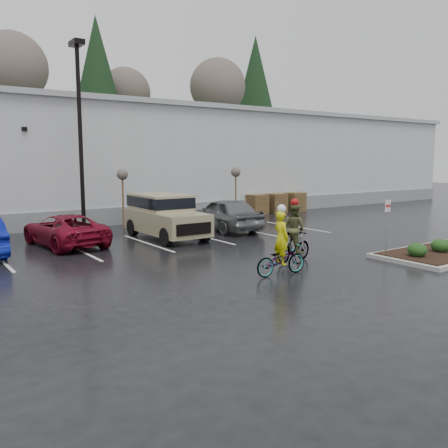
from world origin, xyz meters
TOP-DOWN VIEW (x-y plane):
  - ground at (0.00, 0.00)m, footprint 120.00×120.00m
  - warehouse at (0.00, 21.99)m, footprint 60.50×15.50m
  - wooded_ridge at (0.00, 45.00)m, footprint 80.00×25.00m
  - lamppost at (-4.00, 12.00)m, footprint 0.50×1.00m
  - sapling_mid at (-1.50, 13.00)m, footprint 0.60×0.60m
  - sapling_east at (6.00, 13.00)m, footprint 0.60×0.60m
  - pallet_stack_a at (8.50, 14.00)m, footprint 1.20×1.20m
  - pallet_stack_b at (10.20, 14.00)m, footprint 1.20×1.20m
  - pallet_stack_c at (12.00, 14.00)m, footprint 1.20×1.20m
  - shrub_a at (4.00, -1.00)m, footprint 0.70×0.70m
  - shrub_b at (5.50, -1.00)m, footprint 0.70×0.70m
  - fire_lane_sign at (3.80, 0.20)m, footprint 0.30×0.05m
  - car_red at (-5.67, 9.51)m, footprint 2.80×5.14m
  - suv_tan at (-1.16, 8.73)m, footprint 2.20×5.10m
  - car_grey at (2.55, 9.24)m, footprint 2.26×5.11m
  - cyclist_hivis at (-1.49, 0.28)m, footprint 1.92×0.76m
  - cyclist_olive at (0.21, 1.50)m, footprint 1.84×0.92m

SIDE VIEW (x-z plane):
  - ground at x=0.00m, z-range 0.00..0.00m
  - shrub_a at x=4.00m, z-range 0.15..0.67m
  - shrub_b at x=5.50m, z-range 0.15..0.67m
  - pallet_stack_a at x=8.50m, z-range 0.00..1.35m
  - pallet_stack_b at x=10.20m, z-range 0.00..1.35m
  - pallet_stack_c at x=12.00m, z-range 0.00..1.35m
  - car_red at x=-5.67m, z-range 0.00..1.37m
  - cyclist_hivis at x=-1.49m, z-range -0.43..1.85m
  - cyclist_olive at x=0.21m, z-range -0.31..2.00m
  - car_grey at x=2.55m, z-range 0.00..1.71m
  - suv_tan at x=-1.16m, z-range 0.00..2.06m
  - fire_lane_sign at x=3.80m, z-range 0.31..2.51m
  - sapling_mid at x=-1.50m, z-range 1.13..4.33m
  - sapling_east at x=6.00m, z-range 1.13..4.33m
  - wooded_ridge at x=0.00m, z-range 0.00..6.00m
  - warehouse at x=0.00m, z-range 0.05..7.25m
  - lamppost at x=-4.00m, z-range 1.07..10.30m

